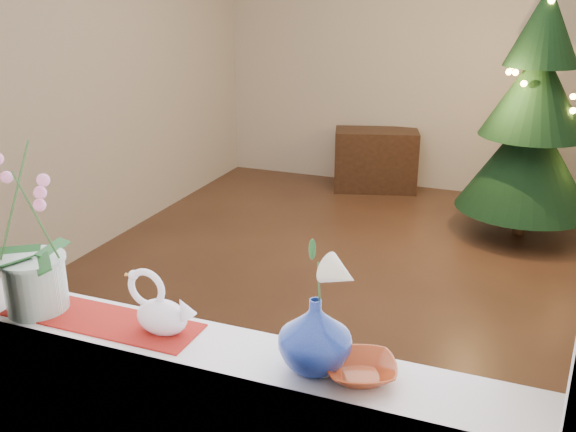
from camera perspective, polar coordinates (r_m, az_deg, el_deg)
name	(u,v)px	position (r m, az deg, el deg)	size (l,w,h in m)	color
ground	(374,290)	(4.48, 7.68, -6.54)	(5.00, 5.00, 0.00)	#3C2518
wall_back	(446,54)	(6.51, 13.85, 13.81)	(4.50, 0.10, 2.70)	beige
wall_front	(171,229)	(1.79, -10.36, -1.17)	(4.50, 0.10, 2.70)	beige
wall_left	(85,75)	(5.07, -17.58, 11.86)	(0.10, 5.00, 2.70)	beige
windowsill	(201,348)	(2.09, -7.70, -11.52)	(2.20, 0.26, 0.04)	white
window_frame	(169,100)	(1.73, -10.56, 10.07)	(2.22, 0.06, 1.60)	white
runner	(101,320)	(2.27, -16.25, -8.83)	(0.70, 0.20, 0.01)	maroon
orchid_pot	(26,222)	(2.29, -22.25, -0.47)	(0.22, 0.22, 0.65)	white
swan	(161,304)	(2.11, -11.23, -7.70)	(0.24, 0.11, 0.21)	white
blue_vase	(315,329)	(1.88, 2.41, -10.03)	(0.25, 0.25, 0.26)	navy
lily	(316,257)	(1.77, 2.52, -3.67)	(0.14, 0.08, 0.19)	silver
paperweight	(323,366)	(1.89, 3.15, -13.21)	(0.07, 0.07, 0.07)	silver
amber_dish	(361,371)	(1.90, 6.47, -13.53)	(0.17, 0.17, 0.04)	#9F3817
xmas_tree	(533,116)	(5.49, 20.98, 8.28)	(1.09, 1.09, 1.99)	black
side_table	(376,160)	(6.56, 7.79, 4.95)	(0.82, 0.41, 0.61)	black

